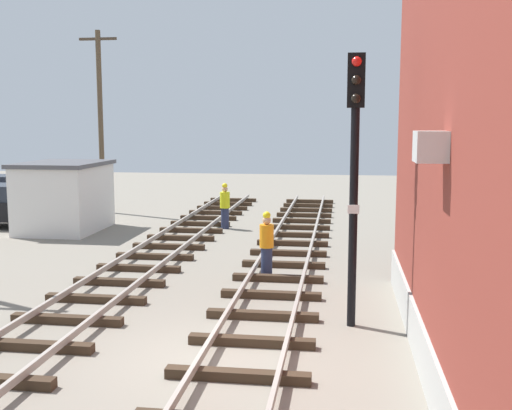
% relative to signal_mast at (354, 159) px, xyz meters
% --- Properties ---
extents(ground_plane, '(80.00, 80.00, 0.00)m').
position_rel_signal_mast_xyz_m(ground_plane, '(-2.61, -2.32, -3.58)').
color(ground_plane, gray).
extents(track_near_building, '(2.50, 46.29, 0.32)m').
position_rel_signal_mast_xyz_m(track_near_building, '(-1.94, -2.32, -3.45)').
color(track_near_building, '#38281C').
rests_on(track_near_building, ground).
extents(track_centre, '(2.50, 46.29, 0.32)m').
position_rel_signal_mast_xyz_m(track_centre, '(-6.11, -2.32, -3.45)').
color(track_centre, '#38281C').
rests_on(track_centre, ground).
extents(signal_mast, '(0.36, 0.40, 5.74)m').
position_rel_signal_mast_xyz_m(signal_mast, '(0.00, 0.00, 0.00)').
color(signal_mast, black).
rests_on(signal_mast, ground).
extents(control_hut, '(3.00, 3.80, 2.76)m').
position_rel_signal_mast_xyz_m(control_hut, '(-11.22, 10.20, -2.19)').
color(control_hut, silver).
rests_on(control_hut, ground).
extents(utility_pole_far, '(1.80, 0.24, 8.55)m').
position_rel_signal_mast_xyz_m(utility_pole_far, '(-11.64, 15.29, 0.89)').
color(utility_pole_far, brown).
rests_on(utility_pole_far, ground).
extents(track_worker_foreground, '(0.40, 0.40, 1.87)m').
position_rel_signal_mast_xyz_m(track_worker_foreground, '(-2.31, 3.93, -2.65)').
color(track_worker_foreground, '#262D4C').
rests_on(track_worker_foreground, ground).
extents(track_worker_distant, '(0.40, 0.40, 1.87)m').
position_rel_signal_mast_xyz_m(track_worker_distant, '(-4.96, 11.57, -2.65)').
color(track_worker_distant, '#262D4C').
rests_on(track_worker_distant, ground).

